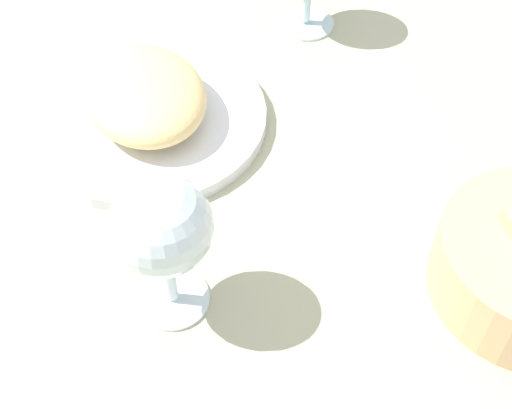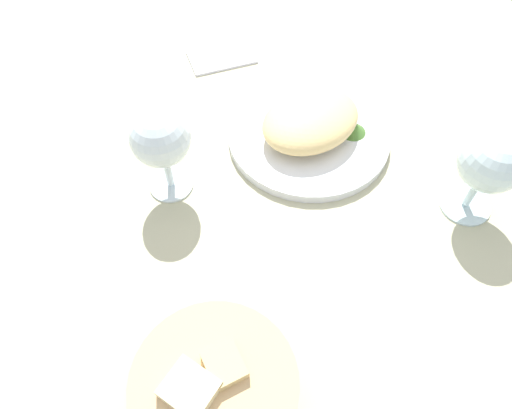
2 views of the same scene
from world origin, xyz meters
The scene contains 8 objects.
ground_plane centered at (0.00, 0.00, -1.00)cm, with size 140.00×140.00×2.00cm, color #B4B08C.
plate centered at (-13.86, 0.02, 0.70)cm, with size 23.81×23.81×1.40cm, color white.
omelette centered at (-13.86, 0.02, 3.83)cm, with size 15.11×11.67×4.87cm, color #F4D186.
lettuce_garnish centered at (-18.89, 4.00, 2.26)cm, with size 3.85×3.85×1.71cm, color #4B7A31.
bread_basket centered at (18.47, 20.92, 3.20)cm, with size 16.16×16.16×7.51cm.
wine_glass_near centered at (6.84, -5.45, 9.03)cm, with size 7.58×7.58×13.31cm.
wine_glass_far centered at (-21.75, 22.25, 8.61)cm, with size 7.85×7.85×13.05cm.
folded_napkin centered at (-15.33, -23.62, 0.40)cm, with size 11.00×7.00×0.80cm, color white.
Camera 2 is at (22.62, 32.43, 50.93)cm, focal length 32.61 mm.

